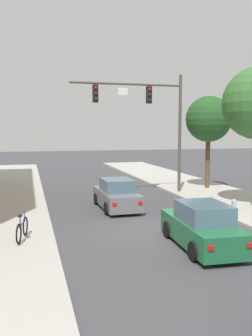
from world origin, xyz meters
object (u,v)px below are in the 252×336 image
Objects in this scene: car_lead_grey at (117,195)px; car_following_green at (202,227)px; traffic_signal_mast at (150,110)px; fire_hydrant at (234,206)px; street_tree_second at (209,120)px; bicycle_leaning at (22,229)px.

car_following_green is at bearing -78.45° from car_lead_grey.
car_lead_grey is (-2.99, -3.40, -4.65)m from traffic_signal_mast.
fire_hydrant is at bearing -73.31° from traffic_signal_mast.
fire_hydrant is 9.17m from street_tree_second.
traffic_signal_mast is at bearing 46.92° from bicycle_leaning.
street_tree_second reaches higher than bicycle_leaning.
fire_hydrant is at bearing 46.14° from car_following_green.
car_lead_grey is at bearing -131.33° from traffic_signal_mast.
bicycle_leaning is at bearing -143.09° from street_tree_second.
fire_hydrant is (4.98, -3.25, -0.22)m from car_lead_grey.
car_lead_grey is 5.95m from fire_hydrant.
car_following_green is 2.48× the size of bicycle_leaning.
street_tree_second is at bearing 61.49° from car_following_green.
car_lead_grey is at bearing 146.93° from fire_hydrant.
fire_hydrant is at bearing -33.07° from car_lead_grey.
car_lead_grey is 5.92× the size of fire_hydrant.
bicycle_leaning is at bearing -134.24° from car_lead_grey.
car_lead_grey is 0.99× the size of car_following_green.
street_tree_second is at bearing 71.21° from fire_hydrant.
bicycle_leaning is at bearing -133.08° from traffic_signal_mast.
traffic_signal_mast is 1.19× the size of street_tree_second.
car_lead_grey is at bearing 45.76° from bicycle_leaning.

